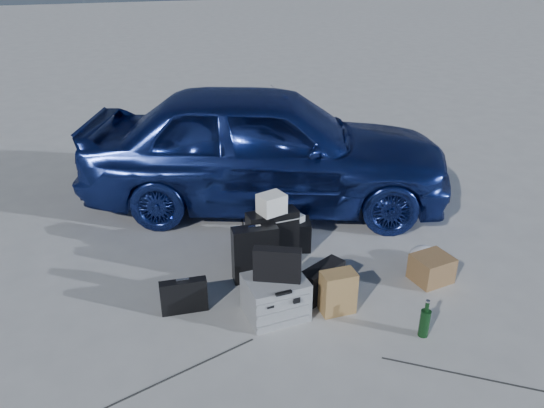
{
  "coord_description": "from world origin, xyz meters",
  "views": [
    {
      "loc": [
        -1.54,
        -3.52,
        2.89
      ],
      "look_at": [
        -0.15,
        0.85,
        0.66
      ],
      "focal_mm": 35.0,
      "sensor_mm": 36.0,
      "label": 1
    }
  ],
  "objects_px": {
    "car": "(266,146)",
    "briefcase": "(184,296)",
    "suitcase_right": "(272,239)",
    "green_bottle": "(425,319)",
    "suitcase_left": "(255,254)",
    "cardboard_box": "(432,268)",
    "duffel_bag": "(280,235)",
    "pelican_case": "(275,297)"
  },
  "relations": [
    {
      "from": "car",
      "to": "briefcase",
      "type": "xyz_separation_m",
      "value": [
        -1.33,
        -1.91,
        -0.58
      ]
    },
    {
      "from": "car",
      "to": "suitcase_right",
      "type": "relative_size",
      "value": 7.22
    },
    {
      "from": "green_bottle",
      "to": "suitcase_left",
      "type": "bearing_deg",
      "value": 131.79
    },
    {
      "from": "cardboard_box",
      "to": "briefcase",
      "type": "bearing_deg",
      "value": 174.38
    },
    {
      "from": "suitcase_left",
      "to": "duffel_bag",
      "type": "distance_m",
      "value": 0.64
    },
    {
      "from": "pelican_case",
      "to": "green_bottle",
      "type": "height_order",
      "value": "pelican_case"
    },
    {
      "from": "suitcase_right",
      "to": "duffel_bag",
      "type": "distance_m",
      "value": 0.37
    },
    {
      "from": "duffel_bag",
      "to": "green_bottle",
      "type": "bearing_deg",
      "value": -53.93
    },
    {
      "from": "car",
      "to": "suitcase_right",
      "type": "distance_m",
      "value": 1.54
    },
    {
      "from": "briefcase",
      "to": "suitcase_left",
      "type": "bearing_deg",
      "value": 26.25
    },
    {
      "from": "suitcase_left",
      "to": "duffel_bag",
      "type": "height_order",
      "value": "suitcase_left"
    },
    {
      "from": "car",
      "to": "duffel_bag",
      "type": "relative_size",
      "value": 6.82
    },
    {
      "from": "suitcase_right",
      "to": "green_bottle",
      "type": "bearing_deg",
      "value": -62.2
    },
    {
      "from": "pelican_case",
      "to": "cardboard_box",
      "type": "height_order",
      "value": "pelican_case"
    },
    {
      "from": "briefcase",
      "to": "suitcase_right",
      "type": "xyz_separation_m",
      "value": [
        0.96,
        0.48,
        0.14
      ]
    },
    {
      "from": "suitcase_left",
      "to": "green_bottle",
      "type": "height_order",
      "value": "suitcase_left"
    },
    {
      "from": "pelican_case",
      "to": "cardboard_box",
      "type": "relative_size",
      "value": 1.46
    },
    {
      "from": "car",
      "to": "briefcase",
      "type": "height_order",
      "value": "car"
    },
    {
      "from": "briefcase",
      "to": "suitcase_right",
      "type": "height_order",
      "value": "suitcase_right"
    },
    {
      "from": "suitcase_right",
      "to": "duffel_bag",
      "type": "xyz_separation_m",
      "value": [
        0.18,
        0.3,
        -0.14
      ]
    },
    {
      "from": "pelican_case",
      "to": "suitcase_left",
      "type": "bearing_deg",
      "value": 86.87
    },
    {
      "from": "suitcase_right",
      "to": "green_bottle",
      "type": "xyz_separation_m",
      "value": [
        0.86,
        -1.4,
        -0.13
      ]
    },
    {
      "from": "suitcase_left",
      "to": "duffel_bag",
      "type": "bearing_deg",
      "value": 51.92
    },
    {
      "from": "cardboard_box",
      "to": "duffel_bag",
      "type": "bearing_deg",
      "value": 139.75
    },
    {
      "from": "briefcase",
      "to": "cardboard_box",
      "type": "bearing_deg",
      "value": -2.06
    },
    {
      "from": "car",
      "to": "green_bottle",
      "type": "xyz_separation_m",
      "value": [
        0.49,
        -2.82,
        -0.57
      ]
    },
    {
      "from": "car",
      "to": "cardboard_box",
      "type": "distance_m",
      "value": 2.44
    },
    {
      "from": "car",
      "to": "suitcase_left",
      "type": "height_order",
      "value": "car"
    },
    {
      "from": "car",
      "to": "pelican_case",
      "type": "distance_m",
      "value": 2.34
    },
    {
      "from": "cardboard_box",
      "to": "green_bottle",
      "type": "distance_m",
      "value": 0.85
    },
    {
      "from": "car",
      "to": "pelican_case",
      "type": "bearing_deg",
      "value": -175.04
    },
    {
      "from": "briefcase",
      "to": "cardboard_box",
      "type": "distance_m",
      "value": 2.34
    },
    {
      "from": "suitcase_right",
      "to": "car",
      "type": "bearing_deg",
      "value": 71.38
    },
    {
      "from": "car",
      "to": "suitcase_left",
      "type": "bearing_deg",
      "value": 179.39
    },
    {
      "from": "cardboard_box",
      "to": "green_bottle",
      "type": "bearing_deg",
      "value": -126.4
    },
    {
      "from": "pelican_case",
      "to": "suitcase_left",
      "type": "distance_m",
      "value": 0.6
    },
    {
      "from": "briefcase",
      "to": "suitcase_left",
      "type": "height_order",
      "value": "suitcase_left"
    },
    {
      "from": "duffel_bag",
      "to": "cardboard_box",
      "type": "xyz_separation_m",
      "value": [
        1.19,
        -1.01,
        -0.03
      ]
    },
    {
      "from": "briefcase",
      "to": "green_bottle",
      "type": "bearing_deg",
      "value": -23.11
    },
    {
      "from": "suitcase_left",
      "to": "green_bottle",
      "type": "bearing_deg",
      "value": -45.67
    },
    {
      "from": "suitcase_left",
      "to": "cardboard_box",
      "type": "xyz_separation_m",
      "value": [
        1.6,
        -0.53,
        -0.15
      ]
    },
    {
      "from": "pelican_case",
      "to": "green_bottle",
      "type": "relative_size",
      "value": 1.5
    }
  ]
}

